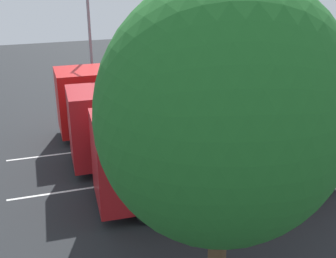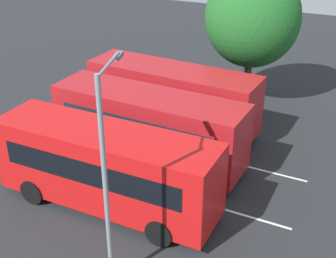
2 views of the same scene
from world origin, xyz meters
name	(u,v)px [view 1 (image 1 of 2)]	position (x,y,z in m)	size (l,w,h in m)	color
ground_plane	(166,157)	(0.00, 0.00, 0.00)	(67.85, 67.85, 0.00)	#232628
bus_far_left	(222,148)	(0.82, -3.80, 1.90)	(9.41, 3.28, 3.46)	#AD191E
bus_center_left	(177,118)	(0.47, -0.22, 1.90)	(9.39, 3.14, 3.46)	#AD191E
bus_center_right	(149,95)	(0.40, 3.69, 1.90)	(9.32, 2.90, 3.46)	red
pedestrian	(308,136)	(6.14, -2.06, 0.94)	(0.35, 0.35, 1.61)	#232833
street_lamp	(92,42)	(-1.79, 7.02, 4.26)	(0.76, 2.38, 7.38)	gray
depot_tree	(224,114)	(-1.90, -8.86, 5.22)	(5.45, 4.91, 8.09)	#4C3823
lane_stripe_outer_left	(180,174)	(0.00, -1.80, 0.00)	(13.70, 0.12, 0.01)	silver
lane_stripe_inner_left	(153,142)	(0.00, 1.80, 0.00)	(13.70, 0.12, 0.01)	silver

